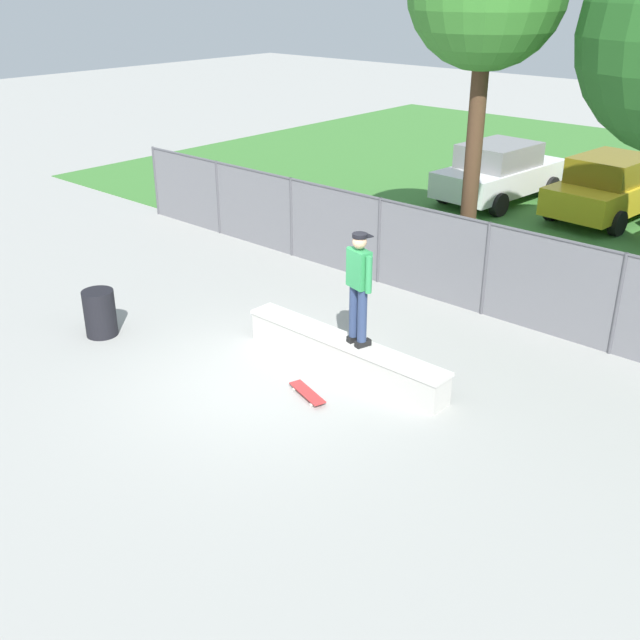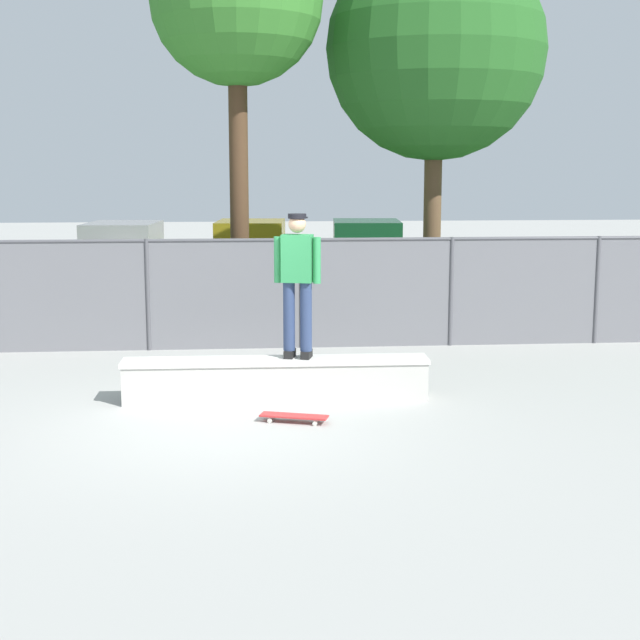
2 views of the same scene
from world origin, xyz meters
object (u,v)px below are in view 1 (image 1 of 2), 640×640
object	(u,v)px
concrete_ledge	(344,354)
trash_bin	(100,313)
car_yellow	(611,187)
skateboarder	(359,284)
car_white	(499,172)
skateboard	(307,393)

from	to	relation	value
concrete_ledge	trash_bin	size ratio (longest dim) A/B	4.64
car_yellow	trash_bin	size ratio (longest dim) A/B	5.14
car_yellow	trash_bin	distance (m)	13.63
skateboarder	car_white	world-z (taller)	skateboarder
car_white	trash_bin	world-z (taller)	car_white
skateboarder	car_white	bearing A→B (deg)	108.13
skateboarder	trash_bin	size ratio (longest dim) A/B	2.18
concrete_ledge	car_yellow	size ratio (longest dim) A/B	0.90
car_white	car_yellow	distance (m)	3.06
car_white	trash_bin	size ratio (longest dim) A/B	5.14
car_white	car_yellow	world-z (taller)	same
car_yellow	car_white	bearing A→B (deg)	-171.15
concrete_ledge	car_white	distance (m)	11.19
concrete_ledge	skateboarder	world-z (taller)	skateboarder
skateboarder	car_white	size ratio (longest dim) A/B	0.42
concrete_ledge	skateboarder	xyz separation A→B (m)	(0.28, 0.00, 1.30)
car_yellow	skateboarder	bearing A→B (deg)	-87.54
skateboarder	trash_bin	world-z (taller)	skateboarder
skateboard	car_white	bearing A→B (deg)	106.09
concrete_ledge	car_white	size ratio (longest dim) A/B	0.90
car_white	car_yellow	bearing A→B (deg)	8.85
skateboard	trash_bin	world-z (taller)	trash_bin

